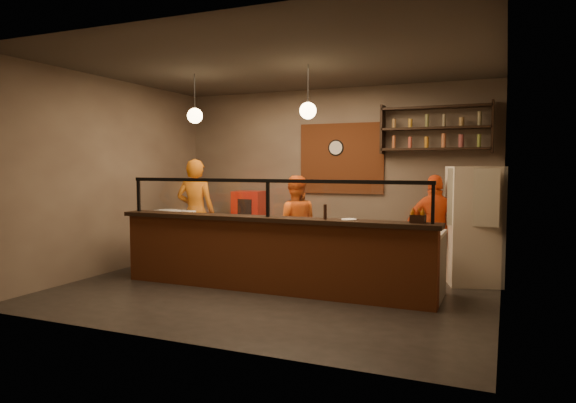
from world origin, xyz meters
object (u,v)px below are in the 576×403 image
at_px(fridge, 474,226).
at_px(cook_left, 196,212).
at_px(cook_right, 435,228).
at_px(red_cooler, 249,224).
at_px(pepper_mill, 325,212).
at_px(pizza_dough, 292,224).
at_px(wall_clock, 336,148).
at_px(cook_mid, 295,224).
at_px(condiment_caddy, 418,219).

bearing_deg(fridge, cook_left, 167.59).
relative_size(cook_right, red_cooler, 1.28).
xyz_separation_m(fridge, pepper_mill, (-1.76, -1.68, 0.28)).
bearing_deg(fridge, pizza_dough, -172.75).
bearing_deg(pizza_dough, wall_clock, 90.75).
height_order(wall_clock, cook_mid, wall_clock).
relative_size(cook_mid, pepper_mill, 8.07).
distance_m(condiment_caddy, pepper_mill, 1.19).
distance_m(wall_clock, cook_mid, 1.90).
height_order(cook_mid, cook_right, cook_right).
relative_size(cook_left, cook_right, 1.16).
bearing_deg(cook_right, cook_left, -10.97).
bearing_deg(cook_mid, condiment_caddy, 127.55).
xyz_separation_m(cook_mid, pizza_dough, (0.30, -0.83, 0.10)).
distance_m(wall_clock, red_cooler, 2.25).
xyz_separation_m(cook_left, cook_right, (4.10, 0.35, -0.13)).
bearing_deg(cook_mid, cook_left, -18.58).
bearing_deg(cook_mid, red_cooler, -57.87).
bearing_deg(cook_right, wall_clock, -45.08).
relative_size(pizza_dough, pepper_mill, 2.76).
distance_m(cook_left, red_cooler, 1.26).
xyz_separation_m(cook_mid, red_cooler, (-1.40, 1.05, -0.16)).
height_order(cook_left, condiment_caddy, cook_left).
height_order(cook_left, cook_right, cook_left).
xyz_separation_m(wall_clock, red_cooler, (-1.68, -0.31, -1.46)).
distance_m(cook_right, condiment_caddy, 1.64).
height_order(pizza_dough, condiment_caddy, condiment_caddy).
bearing_deg(condiment_caddy, cook_right, 89.44).
height_order(cook_left, pizza_dough, cook_left).
distance_m(cook_mid, fridge, 2.79).
distance_m(cook_mid, pepper_mill, 1.78).
height_order(red_cooler, pepper_mill, red_cooler).
bearing_deg(red_cooler, cook_mid, -44.15).
height_order(red_cooler, pizza_dough, red_cooler).
height_order(wall_clock, red_cooler, wall_clock).
bearing_deg(pepper_mill, cook_right, 54.35).
bearing_deg(cook_left, wall_clock, -159.03).
bearing_deg(cook_left, red_cooler, -125.60).
bearing_deg(wall_clock, pepper_mill, -75.01).
xyz_separation_m(wall_clock, cook_right, (1.95, -1.09, -1.28)).
bearing_deg(pizza_dough, red_cooler, 132.18).
xyz_separation_m(cook_mid, condiment_caddy, (2.21, -1.35, 0.31)).
bearing_deg(fridge, cook_mid, 168.79).
relative_size(cook_mid, pizza_dough, 2.93).
xyz_separation_m(wall_clock, condiment_caddy, (1.93, -2.71, -0.99)).
bearing_deg(pizza_dough, pepper_mill, -39.24).
xyz_separation_m(cook_left, pizza_dough, (2.18, -0.75, -0.04)).
bearing_deg(pizza_dough, fridge, 23.92).
relative_size(cook_left, pepper_mill, 9.49).
xyz_separation_m(cook_mid, cook_right, (2.22, 0.27, 0.01)).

